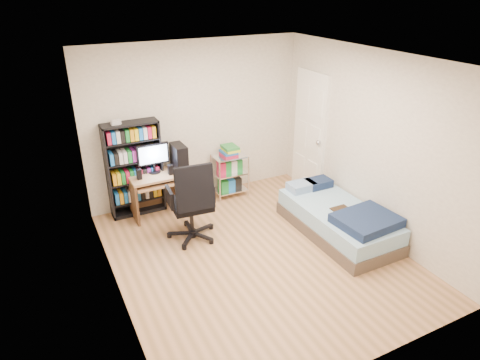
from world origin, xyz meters
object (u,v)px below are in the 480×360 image
media_shelf (134,168)px  bed (339,220)px  office_chair (192,215)px  computer_desk (164,176)px

media_shelf → bed: (2.35, -1.90, -0.51)m
bed → office_chair: bearing=156.7°
computer_desk → bed: (1.95, -1.74, -0.37)m
computer_desk → bed: computer_desk is taller
bed → computer_desk: bearing=138.2°
media_shelf → office_chair: media_shelf is taller
media_shelf → computer_desk: media_shelf is taller
media_shelf → computer_desk: size_ratio=1.35×
media_shelf → bed: bearing=-39.0°
computer_desk → office_chair: 0.96m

